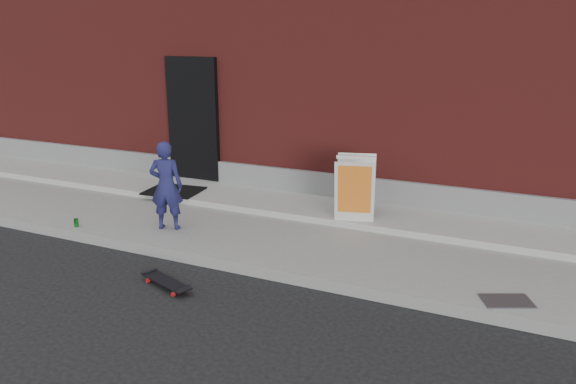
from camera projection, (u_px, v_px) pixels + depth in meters
The scene contains 10 objects.
ground at pixel (238, 274), 7.10m from camera, with size 80.00×80.00×0.00m, color black.
sidewalk at pixel (288, 232), 8.38m from camera, with size 20.00×3.00×0.15m, color slate.
apron at pixel (311, 207), 9.13m from camera, with size 20.00×1.20×0.10m, color gray.
building at pixel (391, 53), 12.51m from camera, with size 20.00×8.10×5.00m.
child at pixel (166, 186), 8.12m from camera, with size 0.48×0.31×1.31m, color #1A1C4A.
skateboard at pixel (166, 282), 6.71m from camera, with size 0.79×0.44×0.09m.
pizza_sign at pixel (355, 188), 8.27m from camera, with size 0.74×0.81×0.96m.
soda_can at pixel (76, 223), 8.35m from camera, with size 0.07×0.07×0.12m, color #16711E.
doormat at pixel (174, 191), 9.84m from camera, with size 0.93×0.75×0.03m, color black.
utility_plate at pixel (507, 301), 6.04m from camera, with size 0.52×0.33×0.02m, color #4C4C50.
Camera 1 is at (3.32, -5.66, 2.95)m, focal length 35.00 mm.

